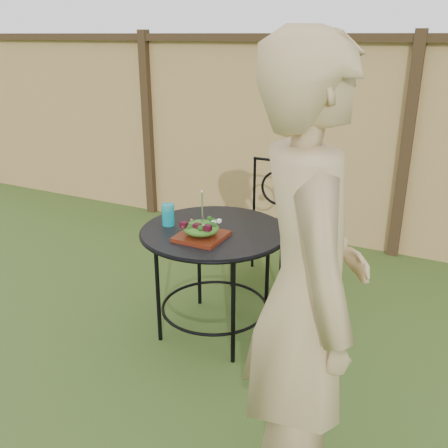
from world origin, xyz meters
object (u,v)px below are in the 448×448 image
at_px(patio_table, 214,250).
at_px(patio_chair, 270,220).
at_px(diner, 306,296).
at_px(salad_plate, 201,236).

height_order(patio_table, patio_chair, patio_chair).
height_order(diner, salad_plate, diner).
bearing_deg(patio_table, patio_chair, 87.94).
bearing_deg(patio_chair, salad_plate, -91.70).
relative_size(patio_table, diner, 0.49).
distance_m(patio_table, patio_chair, 0.87).
bearing_deg(patio_chair, diner, -64.63).
height_order(patio_table, diner, diner).
distance_m(patio_chair, salad_plate, 1.05).
bearing_deg(patio_table, diner, -46.66).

